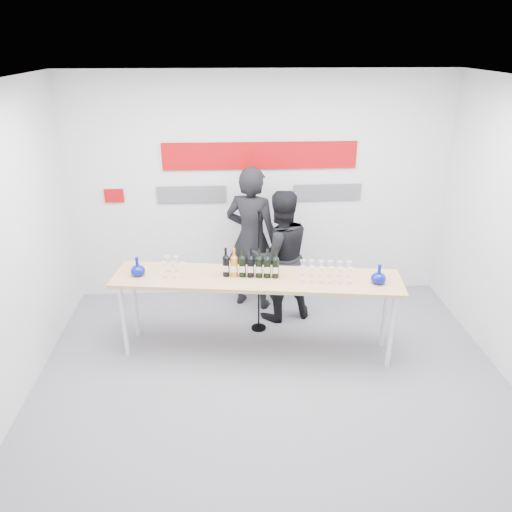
# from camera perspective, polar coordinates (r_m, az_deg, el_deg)

# --- Properties ---
(ground) EXTENTS (5.00, 5.00, 0.00)m
(ground) POSITION_cam_1_polar(r_m,az_deg,el_deg) (5.52, 1.73, -13.56)
(ground) COLOR slate
(ground) RESTS_ON ground
(back_wall) EXTENTS (5.00, 0.04, 3.00)m
(back_wall) POSITION_cam_1_polar(r_m,az_deg,el_deg) (6.64, 0.43, 7.65)
(back_wall) COLOR silver
(back_wall) RESTS_ON ground
(signage) EXTENTS (3.38, 0.02, 0.79)m
(signage) POSITION_cam_1_polar(r_m,az_deg,el_deg) (6.53, -0.04, 10.16)
(signage) COLOR #A8070B
(signage) RESTS_ON back_wall
(tasting_table) EXTENTS (3.20, 1.03, 0.94)m
(tasting_table) POSITION_cam_1_polar(r_m,az_deg,el_deg) (5.47, 0.06, -3.09)
(tasting_table) COLOR tan
(tasting_table) RESTS_ON ground
(wine_bottles) EXTENTS (0.62, 0.15, 0.33)m
(wine_bottles) POSITION_cam_1_polar(r_m,az_deg,el_deg) (5.38, -0.61, -0.78)
(wine_bottles) COLOR black
(wine_bottles) RESTS_ON tasting_table
(decanter_left) EXTENTS (0.16, 0.16, 0.21)m
(decanter_left) POSITION_cam_1_polar(r_m,az_deg,el_deg) (5.59, -13.40, -1.15)
(decanter_left) COLOR #07138B
(decanter_left) RESTS_ON tasting_table
(decanter_right) EXTENTS (0.16, 0.16, 0.21)m
(decanter_right) POSITION_cam_1_polar(r_m,az_deg,el_deg) (5.43, 13.87, -1.99)
(decanter_right) COLOR #07138B
(decanter_right) RESTS_ON tasting_table
(glasses_left) EXTENTS (0.26, 0.25, 0.18)m
(glasses_left) POSITION_cam_1_polar(r_m,az_deg,el_deg) (5.52, -9.47, -1.30)
(glasses_left) COLOR silver
(glasses_left) RESTS_ON tasting_table
(glasses_right) EXTENTS (0.58, 0.29, 0.18)m
(glasses_right) POSITION_cam_1_polar(r_m,az_deg,el_deg) (5.40, 7.99, -1.78)
(glasses_right) COLOR silver
(glasses_right) RESTS_ON tasting_table
(presenter_left) EXTENTS (0.82, 0.70, 1.91)m
(presenter_left) POSITION_cam_1_polar(r_m,az_deg,el_deg) (6.44, -0.50, 1.98)
(presenter_left) COLOR black
(presenter_left) RESTS_ON ground
(presenter_right) EXTENTS (0.96, 0.83, 1.69)m
(presenter_right) POSITION_cam_1_polar(r_m,az_deg,el_deg) (6.19, 2.71, -0.03)
(presenter_right) COLOR black
(presenter_right) RESTS_ON ground
(mic_stand) EXTENTS (0.18, 0.18, 1.57)m
(mic_stand) POSITION_cam_1_polar(r_m,az_deg,el_deg) (6.06, 0.32, -4.45)
(mic_stand) COLOR black
(mic_stand) RESTS_ON ground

